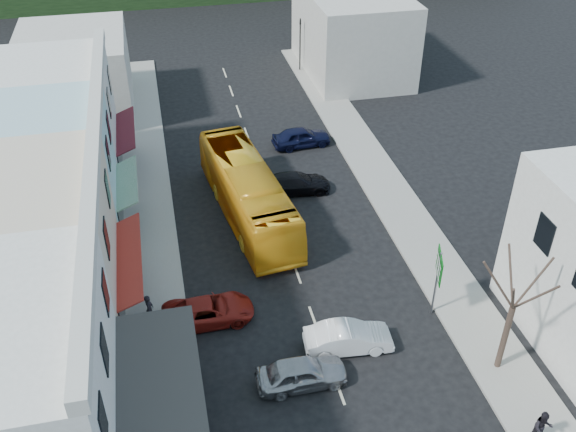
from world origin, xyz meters
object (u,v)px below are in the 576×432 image
object	(u,v)px
car_red	(208,310)
traffic_signal	(300,45)
pedestrian_right	(543,427)
street_tree	(513,308)
bus	(248,194)
car_white	(348,337)
direction_sign	(436,284)
pedestrian_left	(149,309)
car_silver	(302,372)

from	to	relation	value
car_red	traffic_signal	world-z (taller)	traffic_signal
pedestrian_right	street_tree	bearing A→B (deg)	96.45
bus	car_red	distance (m)	9.09
car_white	pedestrian_right	size ratio (longest dim) A/B	2.59
direction_sign	street_tree	size ratio (longest dim) A/B	0.52
bus	pedestrian_right	size ratio (longest dim) A/B	6.82
direction_sign	pedestrian_left	bearing A→B (deg)	-171.49
car_white	car_red	world-z (taller)	same
car_silver	car_red	world-z (taller)	same
bus	car_white	xyz separation A→B (m)	(2.69, -11.64, -0.85)
car_red	car_silver	bearing A→B (deg)	-145.37
bus	car_silver	size ratio (longest dim) A/B	2.64
car_silver	pedestrian_right	xyz separation A→B (m)	(8.48, -4.96, 0.30)
bus	pedestrian_left	world-z (taller)	bus
pedestrian_left	pedestrian_right	bearing A→B (deg)	-117.47
car_red	direction_sign	world-z (taller)	direction_sign
bus	pedestrian_right	distance (m)	20.11
car_white	direction_sign	distance (m)	5.08
car_white	pedestrian_right	bearing A→B (deg)	-133.01
pedestrian_right	direction_sign	world-z (taller)	direction_sign
pedestrian_right	street_tree	world-z (taller)	street_tree
car_white	traffic_signal	distance (m)	33.46
car_white	direction_sign	bearing A→B (deg)	-68.86
street_tree	pedestrian_right	bearing A→B (deg)	-94.22
car_silver	pedestrian_right	distance (m)	9.83
traffic_signal	pedestrian_right	bearing A→B (deg)	104.22
car_white	street_tree	world-z (taller)	street_tree
car_red	street_tree	bearing A→B (deg)	-116.74
car_red	direction_sign	size ratio (longest dim) A/B	1.23
car_silver	street_tree	xyz separation A→B (m)	(8.78, -1.01, 2.93)
car_silver	car_white	world-z (taller)	same
car_white	pedestrian_right	distance (m)	8.81
bus	pedestrian_right	world-z (taller)	bus
pedestrian_right	direction_sign	size ratio (longest dim) A/B	0.45
car_red	pedestrian_right	size ratio (longest dim) A/B	2.71
bus	car_white	world-z (taller)	bus
direction_sign	car_silver	bearing A→B (deg)	-140.32
bus	car_silver	bearing A→B (deg)	-97.09
street_tree	traffic_signal	world-z (taller)	street_tree
car_red	street_tree	distance (m)	13.88
car_white	street_tree	distance (m)	7.33
car_silver	direction_sign	bearing A→B (deg)	-68.56
pedestrian_right	direction_sign	bearing A→B (deg)	109.10
pedestrian_left	direction_sign	size ratio (longest dim) A/B	0.45
bus	traffic_signal	bearing A→B (deg)	61.28
car_white	street_tree	size ratio (longest dim) A/B	0.61
bus	street_tree	bearing A→B (deg)	-65.57
street_tree	traffic_signal	bearing A→B (deg)	91.07
car_silver	traffic_signal	size ratio (longest dim) A/B	0.93
car_red	pedestrian_left	bearing A→B (deg)	81.53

